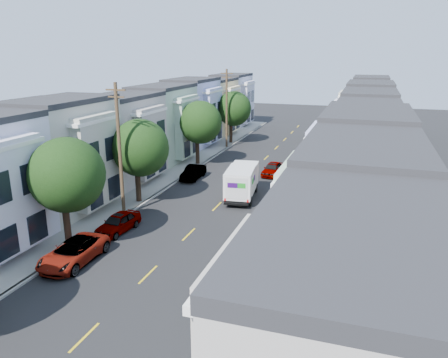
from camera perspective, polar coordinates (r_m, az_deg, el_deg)
name	(u,v)px	position (r m, az deg, el deg)	size (l,w,h in m)	color
ground	(189,235)	(30.72, -4.63, -7.25)	(160.00, 160.00, 0.00)	black
road_slab	(246,178)	(44.10, 2.92, 0.18)	(12.00, 70.00, 0.02)	black
curb_left	(191,172)	(45.98, -4.37, 0.91)	(0.30, 70.00, 0.15)	gray
curb_right	(306,182)	(42.95, 10.72, -0.44)	(0.30, 70.00, 0.15)	gray
sidewalk_left	(179,171)	(46.48, -5.85, 1.05)	(2.60, 70.00, 0.15)	gray
sidewalk_right	(320,184)	(42.82, 12.44, -0.60)	(2.60, 70.00, 0.15)	gray
centerline	(246,178)	(44.10, 2.92, 0.17)	(0.12, 70.00, 0.01)	gold
townhouse_row_left	(147,169)	(48.14, -9.98, 1.32)	(5.00, 70.00, 8.50)	#FFE7AB
townhouse_row_right	(361,188)	(42.67, 17.50, -1.15)	(5.00, 70.00, 8.50)	#FFE7AB
tree_b	(66,175)	(28.68, -19.98, 0.48)	(4.70, 4.70, 7.28)	black
tree_c	(139,148)	(36.18, -11.02, 4.00)	(4.70, 4.70, 7.09)	black
tree_d	(200,122)	(48.15, -3.22, 7.39)	(4.70, 4.70, 7.17)	black
tree_e	(233,109)	(59.83, 1.20, 9.16)	(4.70, 4.70, 7.17)	black
tree_far_r	(333,120)	(57.98, 14.01, 7.49)	(3.08, 3.08, 5.42)	black
utility_pole_near	(120,150)	(33.64, -13.46, 3.67)	(1.60, 0.26, 10.00)	#42301E
utility_pole_far	(227,109)	(57.07, 0.35, 9.17)	(1.60, 0.26, 10.00)	#42301E
fedex_truck	(242,180)	(37.64, 2.36, -0.20)	(2.25, 5.83, 2.80)	silver
lead_sedan	(273,169)	(45.03, 6.36, 1.31)	(1.57, 4.10, 1.33)	black
parked_left_b	(74,252)	(27.98, -19.04, -9.05)	(2.29, 4.98, 1.38)	black
parked_left_c	(118,223)	(31.71, -13.66, -5.60)	(1.59, 4.14, 1.34)	#A8AAAC
parked_left_d	(193,173)	(43.54, -4.04, 0.84)	(1.40, 3.98, 1.33)	#4B0A0C
parked_right_a	(227,282)	(23.37, 0.37, -13.27)	(1.69, 4.42, 1.43)	#57595B
parked_right_b	(252,244)	(27.77, 3.63, -8.52)	(1.70, 4.05, 1.22)	silver
parked_right_c	(297,173)	(44.19, 9.52, 0.82)	(1.71, 4.07, 1.22)	black
parked_right_d	(310,152)	(53.63, 11.18, 3.47)	(1.45, 3.78, 1.22)	black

